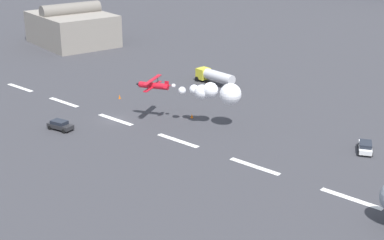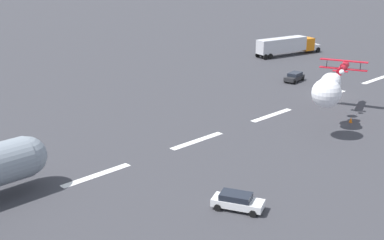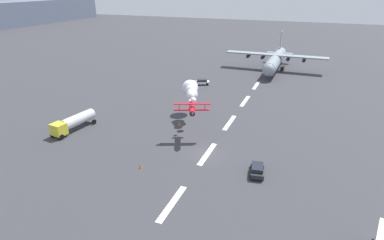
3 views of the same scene
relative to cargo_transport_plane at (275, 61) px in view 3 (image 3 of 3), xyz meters
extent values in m
plane|color=#38383D|center=(-61.32, 2.18, -3.35)|extent=(440.00, 440.00, 0.00)
cube|color=white|center=(-75.52, 2.18, -3.34)|extent=(8.00, 0.90, 0.01)
cube|color=white|center=(-61.32, 2.18, -3.34)|extent=(8.00, 0.90, 0.01)
cube|color=white|center=(-47.13, 2.18, -3.34)|extent=(8.00, 0.90, 0.01)
cube|color=white|center=(-32.94, 2.18, -3.34)|extent=(8.00, 0.90, 0.01)
cube|color=white|center=(-18.75, 2.18, -3.34)|extent=(8.00, 0.90, 0.01)
cylinder|color=gray|center=(1.12, 0.00, -0.16)|extent=(27.50, 4.05, 3.96)
sphere|color=gray|center=(-12.62, -0.04, -0.16)|extent=(3.76, 3.76, 3.76)
cube|color=gray|center=(1.12, 0.00, 1.62)|extent=(3.31, 32.47, 0.40)
cylinder|color=black|center=(0.69, 8.93, 0.72)|extent=(2.40, 1.11, 1.10)
cylinder|color=black|center=(0.71, 4.06, 0.72)|extent=(2.40, 1.11, 1.10)
cylinder|color=black|center=(0.73, -4.05, 0.72)|extent=(2.40, 1.11, 1.10)
cylinder|color=black|center=(0.75, -8.92, 0.72)|extent=(2.40, 1.11, 1.10)
cube|color=gray|center=(12.66, 0.04, 4.82)|extent=(2.80, 0.31, 6.00)
cube|color=gray|center=(12.66, 0.04, 0.14)|extent=(2.03, 9.01, 0.24)
cube|color=black|center=(2.13, -2.47, -2.75)|extent=(3.20, 1.01, 1.20)
cube|color=black|center=(2.11, 2.49, -2.75)|extent=(3.20, 1.01, 1.20)
cylinder|color=red|center=(-56.64, 6.78, 2.49)|extent=(5.10, 2.88, 1.01)
cube|color=red|center=(-56.82, 6.71, 2.34)|extent=(3.12, 6.29, 0.12)
cube|color=red|center=(-56.82, 6.71, 3.49)|extent=(3.12, 6.29, 0.12)
cylinder|color=black|center=(-55.95, 4.60, 2.91)|extent=(0.08, 0.08, 1.15)
cylinder|color=black|center=(-57.69, 8.82, 2.91)|extent=(0.08, 0.08, 1.15)
cube|color=red|center=(-54.52, 7.66, 2.94)|extent=(0.69, 0.36, 1.10)
cube|color=red|center=(-54.52, 7.66, 2.54)|extent=(1.32, 2.08, 0.08)
cone|color=black|center=(-59.32, 5.68, 2.49)|extent=(0.97, 1.06, 0.86)
sphere|color=white|center=(-53.68, 8.39, 2.68)|extent=(0.70, 0.70, 0.70)
sphere|color=white|center=(-51.83, 8.44, 2.23)|extent=(1.26, 1.26, 1.26)
sphere|color=white|center=(-50.17, 9.50, 2.52)|extent=(1.55, 1.55, 1.55)
sphere|color=white|center=(-48.83, 9.86, 2.27)|extent=(2.40, 2.40, 2.40)
sphere|color=white|center=(-47.62, 10.52, 2.69)|extent=(2.51, 2.51, 2.51)
sphere|color=white|center=(-44.62, 11.92, 2.28)|extent=(3.49, 3.49, 3.49)
cube|color=yellow|center=(-65.18, 29.86, -1.75)|extent=(2.50, 2.67, 2.20)
cylinder|color=silver|center=(-60.51, 29.22, -1.50)|extent=(7.44, 3.05, 2.10)
cylinder|color=black|center=(-65.93, 28.75, -2.85)|extent=(1.03, 0.45, 1.00)
cylinder|color=black|center=(-57.88, 27.66, -2.85)|extent=(1.03, 0.45, 1.00)
cylinder|color=black|center=(-65.61, 31.12, -2.85)|extent=(1.03, 0.45, 1.00)
cylinder|color=black|center=(-57.56, 30.04, -2.85)|extent=(1.03, 0.45, 1.00)
cube|color=#262628|center=(-64.42, -6.72, -2.70)|extent=(4.53, 2.48, 0.65)
cube|color=#1E232D|center=(-64.62, -6.75, -2.10)|extent=(2.81, 2.05, 0.55)
cylinder|color=black|center=(-63.09, -5.59, -3.03)|extent=(0.67, 0.32, 0.64)
cylinder|color=black|center=(-66.05, -6.08, -3.03)|extent=(0.67, 0.32, 0.64)
cylinder|color=black|center=(-62.79, -7.36, -3.03)|extent=(0.67, 0.32, 0.64)
cylinder|color=black|center=(-65.76, -7.85, -3.03)|extent=(0.67, 0.32, 0.64)
cube|color=white|center=(-23.72, 16.85, -2.70)|extent=(3.60, 4.86, 0.65)
cube|color=#1E232D|center=(-23.63, 16.67, -2.10)|extent=(2.68, 3.17, 0.55)
cylinder|color=black|center=(-25.22, 17.88, -3.03)|extent=(0.48, 0.67, 0.64)
cylinder|color=black|center=(-23.84, 15.04, -3.03)|extent=(0.48, 0.67, 0.64)
cylinder|color=black|center=(-23.61, 18.67, -3.03)|extent=(0.48, 0.67, 0.64)
cylinder|color=black|center=(-22.22, 15.82, -3.03)|extent=(0.48, 0.67, 0.64)
cone|color=orange|center=(-69.35, 10.38, -2.97)|extent=(0.44, 0.44, 0.75)
cone|color=orange|center=(-52.16, 11.23, -2.97)|extent=(0.44, 0.44, 0.75)
camera|label=1|loc=(5.87, -55.70, 28.79)|focal=52.02mm
camera|label=2|loc=(7.85, 44.21, 19.04)|focal=49.33mm
camera|label=3|loc=(-106.45, -12.71, 22.92)|focal=30.10mm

